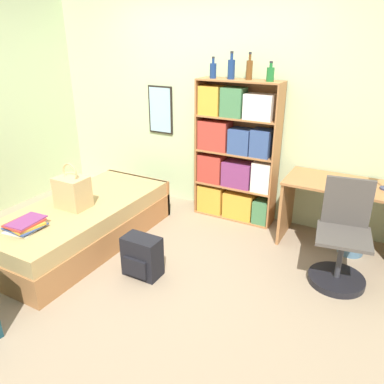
% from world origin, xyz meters
% --- Properties ---
extents(ground_plane, '(14.00, 14.00, 0.00)m').
position_xyz_m(ground_plane, '(0.00, 0.00, 0.00)').
color(ground_plane, gray).
extents(wall_back, '(10.00, 0.09, 2.60)m').
position_xyz_m(wall_back, '(-0.00, 1.54, 1.30)').
color(wall_back, beige).
rests_on(wall_back, ground_plane).
extents(bed, '(0.92, 2.00, 0.44)m').
position_xyz_m(bed, '(-0.72, 0.02, 0.22)').
color(bed, '#A36B3D').
rests_on(bed, ground_plane).
extents(handbag, '(0.31, 0.24, 0.47)m').
position_xyz_m(handbag, '(-0.73, -0.07, 0.61)').
color(handbag, tan).
rests_on(handbag, bed).
extents(book_stack_on_bed, '(0.31, 0.34, 0.08)m').
position_xyz_m(book_stack_on_bed, '(-0.77, -0.62, 0.48)').
color(book_stack_on_bed, silver).
rests_on(book_stack_on_bed, bed).
extents(bookcase, '(0.95, 0.28, 1.62)m').
position_xyz_m(bookcase, '(0.42, 1.34, 0.76)').
color(bookcase, '#A36B3D').
rests_on(bookcase, ground_plane).
extents(bottle_green, '(0.07, 0.07, 0.22)m').
position_xyz_m(bottle_green, '(0.13, 1.32, 1.70)').
color(bottle_green, navy).
rests_on(bottle_green, bookcase).
extents(bottle_brown, '(0.08, 0.08, 0.28)m').
position_xyz_m(bottle_brown, '(0.34, 1.34, 1.73)').
color(bottle_brown, navy).
rests_on(bottle_brown, bookcase).
extents(bottle_clear, '(0.07, 0.07, 0.28)m').
position_xyz_m(bottle_clear, '(0.53, 1.37, 1.72)').
color(bottle_clear, brown).
rests_on(bottle_clear, bookcase).
extents(bottle_blue, '(0.08, 0.08, 0.20)m').
position_xyz_m(bottle_blue, '(0.78, 1.32, 1.69)').
color(bottle_blue, '#1E6B2D').
rests_on(bottle_blue, bookcase).
extents(desk, '(1.20, 0.58, 0.71)m').
position_xyz_m(desk, '(1.69, 1.20, 0.50)').
color(desk, '#A36B3D').
rests_on(desk, ground_plane).
extents(desk_chair, '(0.51, 0.51, 0.93)m').
position_xyz_m(desk_chair, '(1.76, 0.60, 0.30)').
color(desk_chair, black).
rests_on(desk_chair, ground_plane).
extents(backpack, '(0.34, 0.23, 0.38)m').
position_xyz_m(backpack, '(0.18, -0.19, 0.19)').
color(backpack, black).
rests_on(backpack, ground_plane).
extents(waste_bin, '(0.25, 0.25, 0.24)m').
position_xyz_m(waste_bin, '(1.81, 1.14, 0.12)').
color(waste_bin, slate).
rests_on(waste_bin, ground_plane).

